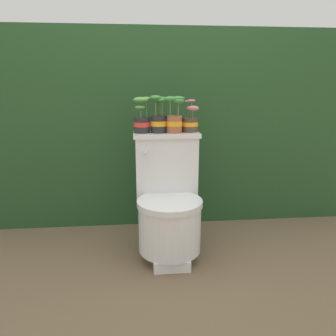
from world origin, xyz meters
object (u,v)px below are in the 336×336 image
at_px(potted_plant_middle, 174,118).
at_px(potted_plant_left, 142,119).
at_px(toilet, 169,205).
at_px(potted_plant_midleft, 159,117).
at_px(potted_plant_midright, 190,122).

bearing_deg(potted_plant_middle, potted_plant_left, 171.47).
bearing_deg(toilet, potted_plant_midleft, 108.54).
distance_m(potted_plant_left, potted_plant_midleft, 0.11).
relative_size(toilet, potted_plant_midleft, 3.32).
bearing_deg(potted_plant_left, potted_plant_midleft, -2.00).
distance_m(potted_plant_middle, potted_plant_midright, 0.12).
xyz_separation_m(potted_plant_midleft, potted_plant_middle, (0.10, -0.03, -0.00)).
bearing_deg(potted_plant_middle, toilet, -112.80).
distance_m(toilet, potted_plant_midleft, 0.57).
relative_size(toilet, potted_plant_left, 3.47).
xyz_separation_m(potted_plant_left, potted_plant_middle, (0.21, -0.03, 0.01)).
distance_m(potted_plant_left, potted_plant_midright, 0.32).
xyz_separation_m(potted_plant_left, potted_plant_midleft, (0.11, -0.00, 0.01)).
xyz_separation_m(potted_plant_midleft, potted_plant_midright, (0.21, 0.01, -0.03)).
bearing_deg(toilet, potted_plant_left, 136.54).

